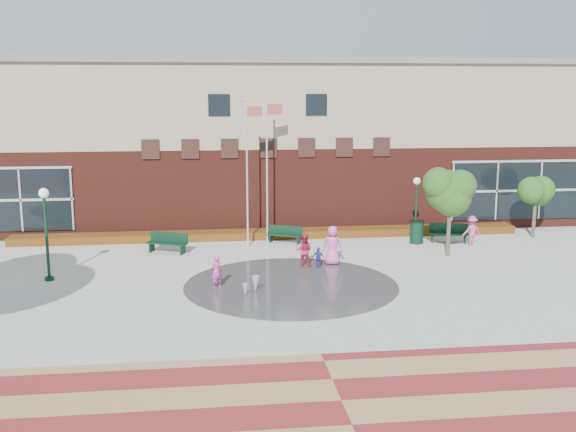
{
  "coord_description": "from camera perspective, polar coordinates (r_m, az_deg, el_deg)",
  "views": [
    {
      "loc": [
        -3.18,
        -22.24,
        7.62
      ],
      "look_at": [
        0.0,
        4.0,
        2.6
      ],
      "focal_mm": 42.0,
      "sensor_mm": 36.0,
      "label": 1
    }
  ],
  "objects": [
    {
      "name": "person_bench",
      "position": [
        34.18,
        15.28,
        -1.23
      ],
      "size": [
        1.06,
        0.74,
        1.5
      ],
      "primitive_type": "imported",
      "rotation": [
        0.0,
        0.0,
        3.34
      ],
      "color": "#CA4897",
      "rests_on": "ground"
    },
    {
      "name": "bench_left",
      "position": [
        32.1,
        -10.18,
        -2.58
      ],
      "size": [
        1.98,
        1.27,
        0.97
      ],
      "rotation": [
        0.0,
        0.0,
        -0.42
      ],
      "color": "black",
      "rests_on": "ground"
    },
    {
      "name": "water_jet_b",
      "position": [
        25.15,
        -3.63,
        -6.9
      ],
      "size": [
        0.22,
        0.22,
        0.5
      ],
      "primitive_type": "cone",
      "rotation": [
        3.14,
        0.0,
        0.0
      ],
      "color": "white",
      "rests_on": "ground"
    },
    {
      "name": "tree_small_right",
      "position": [
        36.81,
        20.26,
        2.08
      ],
      "size": [
        2.0,
        2.0,
        3.42
      ],
      "color": "#43362B",
      "rests_on": "ground"
    },
    {
      "name": "trash_can",
      "position": [
        34.1,
        10.84,
        -1.34
      ],
      "size": [
        0.71,
        0.71,
        1.17
      ],
      "color": "black",
      "rests_on": "ground"
    },
    {
      "name": "lamp_left",
      "position": [
        28.36,
        -19.83,
        -0.61
      ],
      "size": [
        0.4,
        0.4,
        3.77
      ],
      "color": "black",
      "rests_on": "ground"
    },
    {
      "name": "library_building",
      "position": [
        39.96,
        -2.34,
        6.47
      ],
      "size": [
        44.4,
        10.4,
        9.2
      ],
      "color": "#561F18",
      "rests_on": "ground"
    },
    {
      "name": "flagpole_left",
      "position": [
        32.39,
        -3.43,
        4.31
      ],
      "size": [
        0.83,
        0.21,
        7.18
      ],
      "rotation": [
        0.0,
        0.0,
        0.18
      ],
      "color": "white",
      "rests_on": "ground"
    },
    {
      "name": "adult_pink",
      "position": [
        29.48,
        3.78,
        -2.51
      ],
      "size": [
        0.92,
        0.67,
        1.74
      ],
      "primitive_type": "imported",
      "rotation": [
        0.0,
        0.0,
        2.99
      ],
      "color": "#EA51AE",
      "rests_on": "ground"
    },
    {
      "name": "water_jet_a",
      "position": [
        25.7,
        -2.76,
        -6.51
      ],
      "size": [
        0.32,
        0.32,
        0.61
      ],
      "primitive_type": "cone",
      "rotation": [
        3.14,
        0.0,
        0.0
      ],
      "color": "white",
      "rests_on": "ground"
    },
    {
      "name": "bench_right",
      "position": [
        34.65,
        13.44,
        -1.72
      ],
      "size": [
        2.0,
        1.0,
        0.97
      ],
      "rotation": [
        0.0,
        0.0,
        -0.26
      ],
      "color": "black",
      "rests_on": "ground"
    },
    {
      "name": "bench_mid",
      "position": [
        33.61,
        -0.27,
        -1.86
      ],
      "size": [
        1.78,
        1.17,
        0.87
      ],
      "rotation": [
        0.0,
        0.0,
        -0.43
      ],
      "color": "black",
      "rests_on": "ground"
    },
    {
      "name": "tree_mid",
      "position": [
        31.39,
        13.6,
        2.32
      ],
      "size": [
        2.59,
        2.59,
        4.37
      ],
      "color": "#43362B",
      "rests_on": "ground"
    },
    {
      "name": "adult_red",
      "position": [
        29.1,
        1.38,
        -2.94
      ],
      "size": [
        0.86,
        0.76,
        1.46
      ],
      "primitive_type": "imported",
      "rotation": [
        0.0,
        0.0,
        2.8
      ],
      "color": "#AD233C",
      "rests_on": "ground"
    },
    {
      "name": "plaza_concrete",
      "position": [
        27.51,
        0.0,
        -5.32
      ],
      "size": [
        46.0,
        18.0,
        0.01
      ],
      "primitive_type": "cube",
      "color": "#A8A8A0",
      "rests_on": "ground"
    },
    {
      "name": "ground",
      "position": [
        23.72,
        1.17,
        -7.98
      ],
      "size": [
        120.0,
        120.0,
        0.0
      ],
      "primitive_type": "plane",
      "color": "#666056",
      "rests_on": "ground"
    },
    {
      "name": "flower_bed",
      "position": [
        34.83,
        -1.51,
        -1.89
      ],
      "size": [
        26.0,
        1.2,
        0.4
      ],
      "primitive_type": "cube",
      "color": "#920F06",
      "rests_on": "ground"
    },
    {
      "name": "lamp_right",
      "position": [
        33.89,
        10.8,
        1.12
      ],
      "size": [
        0.35,
        0.35,
        3.32
      ],
      "color": "black",
      "rests_on": "ground"
    },
    {
      "name": "child_blue",
      "position": [
        28.95,
        2.6,
        -3.56
      ],
      "size": [
        0.58,
        0.51,
        0.94
      ],
      "primitive_type": "imported",
      "rotation": [
        0.0,
        0.0,
        2.52
      ],
      "color": "#302EC1",
      "rests_on": "ground"
    },
    {
      "name": "paver_band",
      "position": [
        17.33,
        4.54,
        -15.34
      ],
      "size": [
        46.0,
        6.0,
        0.01
      ],
      "primitive_type": "cube",
      "color": "maroon",
      "rests_on": "ground"
    },
    {
      "name": "splash_pad",
      "position": [
        26.56,
        0.26,
        -5.91
      ],
      "size": [
        8.4,
        8.4,
        0.01
      ],
      "primitive_type": "cylinder",
      "color": "#383A3D",
      "rests_on": "ground"
    },
    {
      "name": "flagpole_right",
      "position": [
        33.42,
        -1.72,
        4.65
      ],
      "size": [
        0.87,
        0.31,
        7.28
      ],
      "rotation": [
        0.0,
        0.0,
        0.28
      ],
      "color": "white",
      "rests_on": "ground"
    },
    {
      "name": "child_splash",
      "position": [
        26.21,
        -6.08,
        -4.73
      ],
      "size": [
        0.57,
        0.51,
        1.3
      ],
      "primitive_type": "imported",
      "rotation": [
        0.0,
        0.0,
        3.7
      ],
      "color": "#CF3F94",
      "rests_on": "ground"
    }
  ]
}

